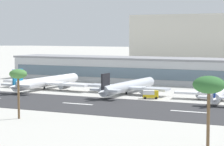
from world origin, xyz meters
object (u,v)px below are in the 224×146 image
(airliner_blue_tail_gate_0, at_px, (45,82))
(airliner_black_tail_gate_1, at_px, (127,87))
(distant_hotel_block, at_px, (222,42))
(terminal_building, at_px, (163,70))
(service_box_truck_0, at_px, (151,94))
(palm_tree_0, at_px, (209,86))
(airliner_navy_tail_gate_2, at_px, (220,93))
(palm_tree_1, at_px, (18,75))

(airliner_blue_tail_gate_0, relative_size, airliner_black_tail_gate_1, 1.04)
(distant_hotel_block, bearing_deg, airliner_black_tail_gate_1, -94.83)
(terminal_building, relative_size, airliner_black_tail_gate_1, 3.51)
(distant_hotel_block, bearing_deg, terminal_building, -97.45)
(service_box_truck_0, bearing_deg, palm_tree_0, -82.82)
(airliner_blue_tail_gate_0, xyz_separation_m, airliner_navy_tail_gate_2, (78.26, -2.42, -0.57))
(service_box_truck_0, distance_m, palm_tree_0, 78.18)
(distant_hotel_block, distance_m, airliner_blue_tail_gate_0, 152.33)
(palm_tree_1, bearing_deg, terminal_building, 85.71)
(airliner_blue_tail_gate_0, bearing_deg, terminal_building, -34.94)
(distant_hotel_block, relative_size, palm_tree_1, 8.69)
(distant_hotel_block, height_order, airliner_navy_tail_gate_2, distant_hotel_block)
(distant_hotel_block, xyz_separation_m, palm_tree_1, (-20.60, -205.34, -6.55))
(terminal_building, relative_size, palm_tree_0, 10.56)
(distant_hotel_block, relative_size, airliner_navy_tail_gate_2, 3.07)
(palm_tree_0, bearing_deg, service_box_truck_0, 118.29)
(airliner_blue_tail_gate_0, bearing_deg, airliner_black_tail_gate_1, -86.23)
(terminal_building, bearing_deg, distant_hotel_block, 82.55)
(airliner_blue_tail_gate_0, height_order, airliner_navy_tail_gate_2, airliner_blue_tail_gate_0)
(palm_tree_0, bearing_deg, distant_hotel_block, 99.79)
(airliner_navy_tail_gate_2, bearing_deg, distant_hotel_block, 5.93)
(airliner_black_tail_gate_1, bearing_deg, service_box_truck_0, -116.56)
(airliner_navy_tail_gate_2, xyz_separation_m, palm_tree_1, (-46.98, -60.58, 9.96))
(terminal_building, distance_m, palm_tree_1, 112.50)
(terminal_building, bearing_deg, palm_tree_0, -68.27)
(airliner_navy_tail_gate_2, xyz_separation_m, service_box_truck_0, (-25.26, -5.86, -0.96))
(airliner_blue_tail_gate_0, relative_size, palm_tree_1, 3.42)
(terminal_building, distance_m, airliner_blue_tail_gate_0, 63.12)
(distant_hotel_block, distance_m, palm_tree_1, 206.47)
(airliner_black_tail_gate_1, relative_size, palm_tree_1, 3.28)
(service_box_truck_0, bearing_deg, distant_hotel_block, 69.32)
(airliner_navy_tail_gate_2, relative_size, palm_tree_0, 2.60)
(terminal_building, height_order, service_box_truck_0, terminal_building)
(airliner_black_tail_gate_1, height_order, palm_tree_1, palm_tree_1)
(airliner_blue_tail_gate_0, bearing_deg, palm_tree_0, -126.36)
(airliner_blue_tail_gate_0, height_order, airliner_black_tail_gate_1, airliner_blue_tail_gate_0)
(airliner_blue_tail_gate_0, relative_size, palm_tree_0, 3.14)
(service_box_truck_0, distance_m, palm_tree_1, 59.88)
(terminal_building, distance_m, distant_hotel_block, 95.00)
(service_box_truck_0, relative_size, palm_tree_1, 0.44)
(distant_hotel_block, height_order, palm_tree_0, distant_hotel_block)
(airliner_blue_tail_gate_0, xyz_separation_m, palm_tree_0, (89.62, -76.32, 10.44))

